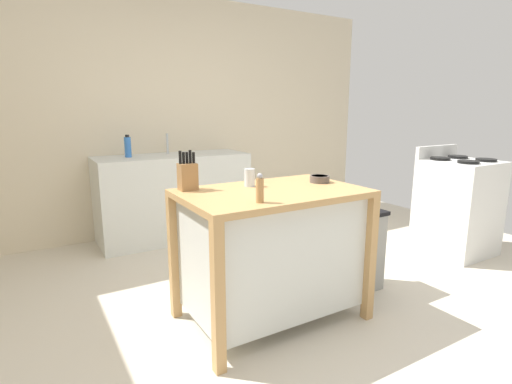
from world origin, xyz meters
TOP-DOWN VIEW (x-y plane):
  - ground_plane at (0.00, 0.00)m, footprint 6.29×6.29m
  - wall_back at (0.00, 2.49)m, footprint 5.29×0.10m
  - kitchen_island at (-0.14, 0.16)m, footprint 1.16×0.74m
  - knife_block at (-0.60, 0.44)m, footprint 0.11×0.09m
  - bowl_stoneware_deep at (0.29, 0.22)m, footprint 0.14×0.14m
  - drinking_cup at (-0.21, 0.34)m, footprint 0.07×0.07m
  - pepper_grinder at (-0.39, -0.09)m, footprint 0.04×0.04m
  - trash_bin at (0.68, 0.20)m, footprint 0.36×0.28m
  - sink_counter at (-0.13, 2.14)m, footprint 1.59×0.60m
  - sink_faucet at (-0.13, 2.28)m, footprint 0.02×0.02m
  - bottle_hand_soap at (-0.57, 2.18)m, footprint 0.07×0.07m
  - stove at (2.09, 0.30)m, footprint 0.60×0.60m

SIDE VIEW (x-z plane):
  - ground_plane at x=0.00m, z-range 0.00..0.00m
  - trash_bin at x=0.68m, z-range 0.00..0.63m
  - sink_counter at x=-0.13m, z-range 0.00..0.91m
  - stove at x=2.09m, z-range -0.05..0.98m
  - kitchen_island at x=-0.14m, z-range 0.05..0.94m
  - bowl_stoneware_deep at x=0.29m, z-range 0.88..0.93m
  - drinking_cup at x=-0.21m, z-range 0.88..1.00m
  - pepper_grinder at x=-0.39m, z-range 0.88..1.04m
  - knife_block at x=-0.60m, z-range 0.85..1.10m
  - bottle_hand_soap at x=-0.57m, z-range 0.90..1.13m
  - sink_faucet at x=-0.13m, z-range 0.91..1.13m
  - wall_back at x=0.00m, z-range 0.00..2.60m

